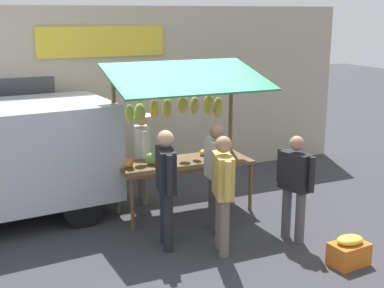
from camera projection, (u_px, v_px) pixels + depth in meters
The scene contains 9 objects.
ground_plane at pixel (185, 211), 8.87m from camera, with size 40.00×40.00×0.00m, color #38383D.
street_backdrop at pixel (138, 94), 10.37m from camera, with size 9.00×0.30×3.40m.
market_stall at pixel (182, 121), 8.55m from camera, with size 2.50×1.46×2.50m.
vendor_with_sunhat at pixel (142, 150), 9.11m from camera, with size 0.41×0.68×1.60m.
shopper_with_ponytail at pixel (166, 180), 7.29m from camera, with size 0.32×0.71×1.72m.
shopper_in_grey_tee at pixel (295, 181), 7.55m from camera, with size 0.33×0.67×1.59m.
shopper_in_striped_shirt at pixel (217, 170), 7.88m from camera, with size 0.25×0.71×1.68m.
shopper_with_shopping_bag at pixel (223, 186), 7.14m from camera, with size 0.35×0.69×1.68m.
produce_crate_near at pixel (349, 251), 6.96m from camera, with size 0.54×0.40×0.41m.
Camera 1 is at (3.26, 7.65, 3.28)m, focal length 48.96 mm.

